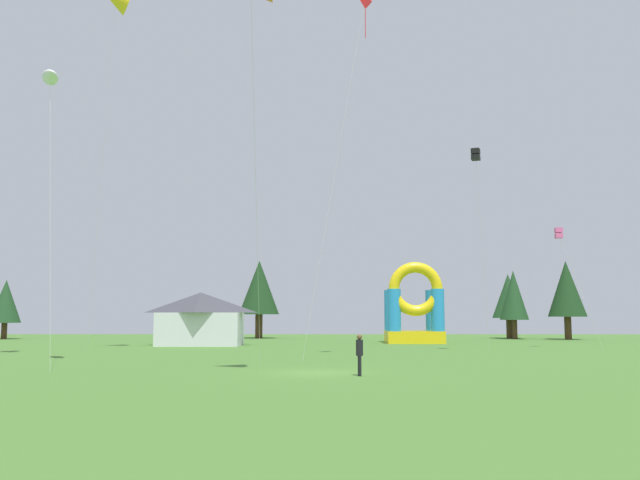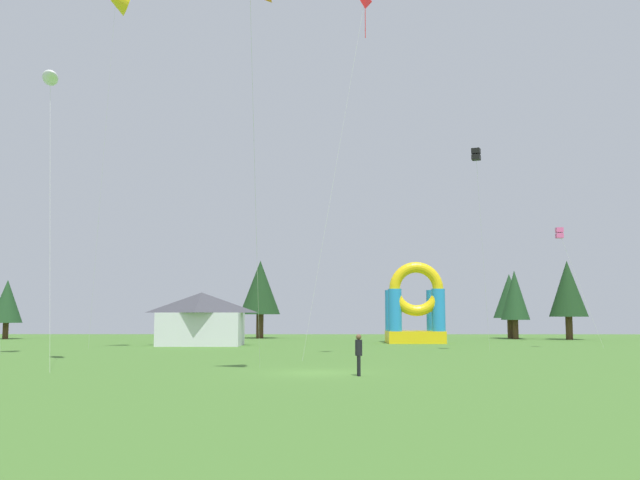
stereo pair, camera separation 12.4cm
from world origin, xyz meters
name	(u,v)px [view 2 (the right image)]	position (x,y,z in m)	size (l,w,h in m)	color
ground_plane	(318,373)	(0.00, 0.00, 0.00)	(120.00, 120.00, 0.00)	#47752D
kite_black_box	(476,155)	(10.82, 16.04, 13.61)	(1.72, 3.57, 14.07)	black
kite_red_diamond	(366,1)	(2.72, 8.07, 21.07)	(4.20, 0.96, 21.81)	red
kite_pink_box	(560,233)	(18.23, 21.33, 8.75)	(3.20, 0.58, 9.18)	#EA599E
kite_white_parafoil	(50,78)	(-14.38, 4.54, 15.14)	(3.41, 5.70, 15.62)	white
person_far_side	(359,351)	(1.73, -1.54, 1.04)	(0.34, 0.34, 1.74)	black
inflatable_orange_dome	(415,313)	(8.45, 31.65, 2.75)	(5.08, 4.31, 7.27)	yellow
festival_tent	(201,319)	(-10.08, 26.77, 2.21)	(6.76, 4.40, 4.42)	silver
tree_row_1	(7,302)	(-33.59, 42.03, 3.95)	(3.24, 3.24, 6.27)	#4C331E
tree_row_2	(260,288)	(-6.86, 44.46, 5.49)	(4.42, 4.42, 8.50)	#4C331E
tree_row_3	(509,296)	(20.36, 44.12, 4.54)	(3.54, 3.54, 6.98)	#4C331E
tree_row_4	(515,295)	(20.40, 42.15, 4.59)	(3.00, 3.00, 7.25)	#4C331E
tree_row_5	(568,289)	(25.52, 40.72, 5.21)	(3.91, 3.91, 8.17)	#4C331E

